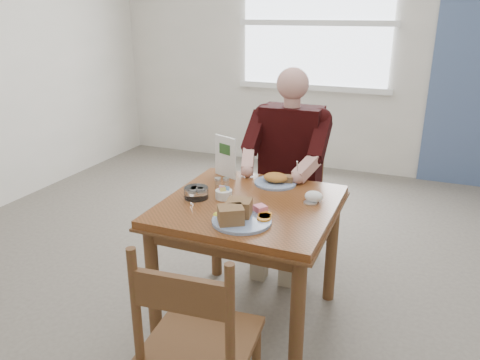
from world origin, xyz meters
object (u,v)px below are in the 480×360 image
at_px(diner, 288,156).
at_px(far_plate, 276,180).
at_px(table, 250,221).
at_px(chair_near, 198,346).
at_px(chair_far, 290,197).
at_px(near_plate, 239,215).

distance_m(diner, far_plate, 0.39).
bearing_deg(table, chair_near, -82.75).
xyz_separation_m(chair_far, chair_near, (0.11, -1.64, 0.00)).
distance_m(table, far_plate, 0.35).
bearing_deg(far_plate, near_plate, -90.24).
distance_m(table, diner, 0.73).
bearing_deg(chair_far, far_plate, -84.48).
relative_size(chair_far, near_plate, 2.46).
relative_size(table, chair_far, 0.97).
bearing_deg(diner, near_plate, -87.41).
distance_m(chair_near, diner, 1.59).
xyz_separation_m(table, near_plate, (0.04, -0.25, 0.15)).
distance_m(chair_far, chair_near, 1.64).
bearing_deg(diner, chair_far, 90.01).
relative_size(table, diner, 0.66).
xyz_separation_m(near_plate, far_plate, (0.00, 0.58, -0.01)).
xyz_separation_m(table, diner, (0.00, 0.71, 0.17)).
relative_size(chair_far, far_plate, 3.39).
height_order(chair_near, diner, diner).
height_order(table, diner, diner).
distance_m(near_plate, far_plate, 0.58).
relative_size(near_plate, far_plate, 1.38).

